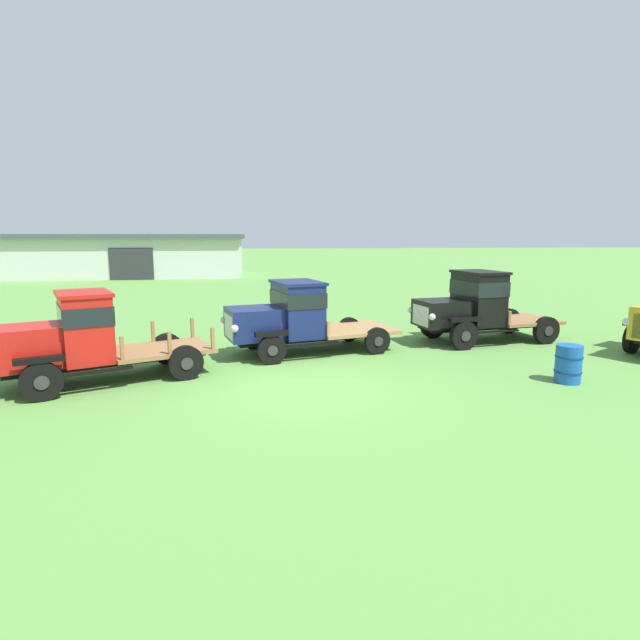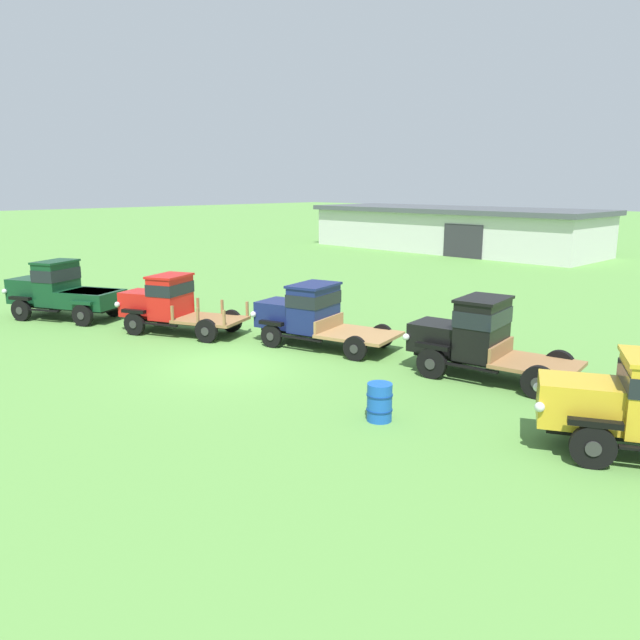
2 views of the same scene
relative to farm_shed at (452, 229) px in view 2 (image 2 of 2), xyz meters
The scene contains 8 objects.
ground_plane 35.25m from the farm_shed, 66.89° to the right, with size 240.00×240.00×0.00m, color #5B9342.
farm_shed is the anchor object (origin of this frame).
vintage_truck_foreground_near 33.38m from the farm_shed, 83.44° to the right, with size 4.97×3.59×2.30m.
vintage_truck_second_in_line 32.65m from the farm_shed, 74.26° to the right, with size 4.92×3.36×2.10m.
vintage_truck_midrow_center 32.16m from the farm_shed, 64.63° to the right, with size 5.18×3.04×2.07m.
vintage_truck_far_side 34.28m from the farm_shed, 55.29° to the right, with size 4.87×2.61×2.24m.
vintage_truck_back_of_row 39.19m from the farm_shed, 51.21° to the right, with size 4.90×3.57×2.06m.
oil_drum_beside_row 38.23m from the farm_shed, 58.76° to the right, with size 0.60×0.60×0.87m.
Camera 2 is at (14.54, -10.63, 5.26)m, focal length 35.00 mm.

